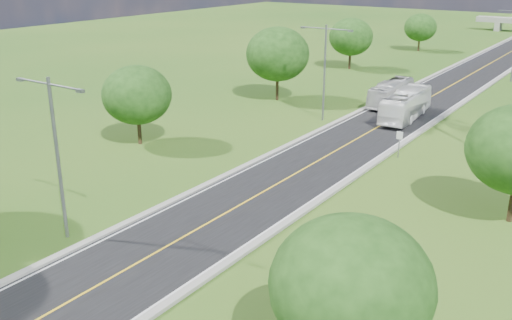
{
  "coord_description": "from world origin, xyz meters",
  "views": [
    {
      "loc": [
        21.7,
        -7.37,
        16.26
      ],
      "look_at": [
        0.3,
        23.45,
        3.0
      ],
      "focal_mm": 40.0,
      "sensor_mm": 36.0,
      "label": 1
    }
  ],
  "objects": [
    {
      "name": "streetlight_mid_left",
      "position": [
        -6.0,
        45.0,
        5.94
      ],
      "size": [
        5.9,
        0.25,
        10.0
      ],
      "color": "slate",
      "rests_on": "ground"
    },
    {
      "name": "bus_outbound",
      "position": [
        1.05,
        50.49,
        1.6
      ],
      "size": [
        3.46,
        11.25,
        3.09
      ],
      "primitive_type": "imported",
      "rotation": [
        0.0,
        0.0,
        3.22
      ],
      "color": "white",
      "rests_on": "road"
    },
    {
      "name": "bus_inbound",
      "position": [
        -2.74,
        55.66,
        1.43
      ],
      "size": [
        2.72,
        9.9,
        2.73
      ],
      "primitive_type": "imported",
      "rotation": [
        0.0,
        0.0,
        0.04
      ],
      "color": "silver",
      "rests_on": "road"
    },
    {
      "name": "tree_ld",
      "position": [
        -17.0,
        74.0,
        4.95
      ],
      "size": [
        6.72,
        6.72,
        7.82
      ],
      "color": "black",
      "rests_on": "ground"
    },
    {
      "name": "road",
      "position": [
        0.0,
        66.0,
        0.03
      ],
      "size": [
        8.0,
        150.0,
        0.06
      ],
      "primitive_type": "cube",
      "color": "black",
      "rests_on": "ground"
    },
    {
      "name": "speed_limit_sign",
      "position": [
        5.2,
        37.98,
        1.6
      ],
      "size": [
        0.55,
        0.09,
        2.4
      ],
      "color": "slate",
      "rests_on": "ground"
    },
    {
      "name": "tree_lb",
      "position": [
        -16.0,
        28.0,
        4.64
      ],
      "size": [
        6.3,
        6.3,
        7.33
      ],
      "color": "black",
      "rests_on": "ground"
    },
    {
      "name": "curb_left",
      "position": [
        -4.25,
        66.0,
        0.11
      ],
      "size": [
        0.5,
        150.0,
        0.22
      ],
      "primitive_type": "cube",
      "color": "gray",
      "rests_on": "ground"
    },
    {
      "name": "ground",
      "position": [
        0.0,
        60.0,
        0.0
      ],
      "size": [
        260.0,
        260.0,
        0.0
      ],
      "primitive_type": "plane",
      "color": "#245217",
      "rests_on": "ground"
    },
    {
      "name": "tree_ra",
      "position": [
        14.0,
        10.0,
        4.64
      ],
      "size": [
        6.3,
        6.3,
        7.33
      ],
      "color": "black",
      "rests_on": "ground"
    },
    {
      "name": "curb_right",
      "position": [
        4.25,
        66.0,
        0.11
      ],
      "size": [
        0.5,
        150.0,
        0.22
      ],
      "primitive_type": "cube",
      "color": "gray",
      "rests_on": "ground"
    },
    {
      "name": "streetlight_near_left",
      "position": [
        -6.0,
        12.0,
        5.94
      ],
      "size": [
        5.9,
        0.25,
        10.0
      ],
      "color": "slate",
      "rests_on": "ground"
    },
    {
      "name": "tree_lc",
      "position": [
        -15.0,
        50.0,
        5.58
      ],
      "size": [
        7.56,
        7.56,
        8.79
      ],
      "color": "black",
      "rests_on": "ground"
    },
    {
      "name": "tree_le",
      "position": [
        -14.5,
        98.0,
        4.33
      ],
      "size": [
        5.88,
        5.88,
        6.84
      ],
      "color": "black",
      "rests_on": "ground"
    }
  ]
}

